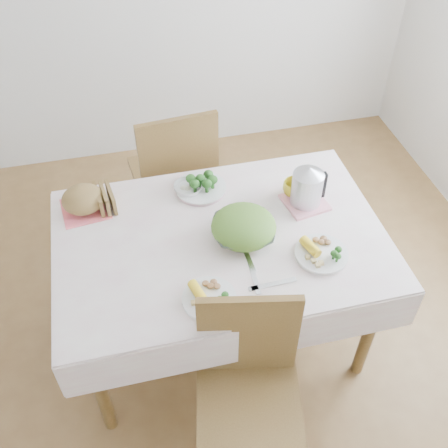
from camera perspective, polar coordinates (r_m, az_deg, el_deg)
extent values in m
plane|color=brown|center=(2.98, -0.29, -11.61)|extent=(3.60, 3.60, 0.00)
cube|color=brown|center=(2.68, -0.32, -7.15)|extent=(1.40, 0.90, 0.75)
cube|color=silver|center=(2.39, -0.36, -1.50)|extent=(1.50, 1.00, 0.01)
cube|color=brown|center=(2.24, 2.77, -19.46)|extent=(0.50, 0.50, 0.94)
cube|color=brown|center=(3.17, -5.57, 5.03)|extent=(0.50, 0.50, 1.01)
imported|color=white|center=(2.36, 2.13, -0.80)|extent=(0.30, 0.30, 0.07)
cylinder|color=white|center=(2.14, -1.62, -8.12)|extent=(0.24, 0.24, 0.02)
cylinder|color=white|center=(2.34, 10.53, -3.22)|extent=(0.25, 0.25, 0.02)
cylinder|color=beige|center=(2.62, -2.55, 3.90)|extent=(0.28, 0.28, 0.02)
cube|color=#F7626B|center=(2.60, -14.83, 1.60)|extent=(0.24, 0.24, 0.00)
ellipsoid|color=brown|center=(2.56, -15.06, 2.51)|extent=(0.26, 0.25, 0.12)
imported|color=white|center=(2.60, -3.94, 3.88)|extent=(0.16, 0.16, 0.04)
imported|color=yellow|center=(2.59, 7.58, 3.87)|extent=(0.12, 0.12, 0.08)
cube|color=pink|center=(2.57, 8.78, 2.34)|extent=(0.22, 0.22, 0.02)
cylinder|color=#B2B5BA|center=(2.50, 9.06, 4.26)|extent=(0.18, 0.18, 0.21)
cube|color=silver|center=(2.30, 2.60, -3.58)|extent=(0.03, 0.19, 0.00)
cube|color=silver|center=(2.23, 3.31, -5.83)|extent=(0.03, 0.18, 0.00)
cube|color=silver|center=(2.21, 5.44, -6.50)|extent=(0.20, 0.03, 0.00)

